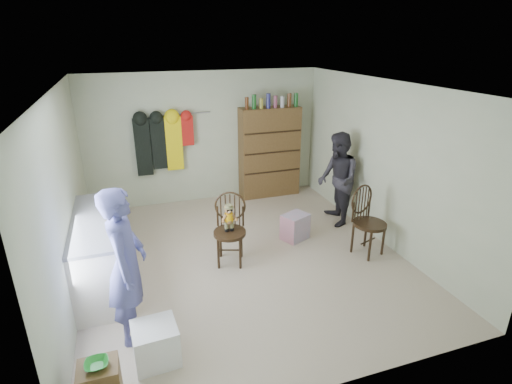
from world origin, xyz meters
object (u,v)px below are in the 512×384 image
object	(u,v)px
counter	(101,251)
chair_front	(230,224)
chair_far	(367,218)
dresser	(269,152)

from	to	relation	value
counter	chair_front	world-z (taller)	chair_front
counter	chair_front	xyz separation A→B (m)	(1.74, -0.01, 0.12)
chair_far	counter	bearing A→B (deg)	155.25
counter	dresser	size ratio (longest dim) A/B	0.90
chair_front	counter	bearing A→B (deg)	-160.56
counter	chair_front	distance (m)	1.74
chair_front	dresser	distance (m)	2.75
chair_far	chair_front	bearing A→B (deg)	150.08
counter	chair_far	xyz separation A→B (m)	(3.73, -0.41, 0.10)
dresser	chair_far	bearing A→B (deg)	-78.93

